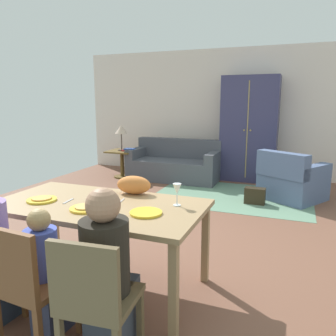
{
  "coord_description": "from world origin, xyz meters",
  "views": [
    {
      "loc": [
        1.25,
        -3.71,
        1.6
      ],
      "look_at": [
        -0.11,
        -0.22,
        0.85
      ],
      "focal_mm": 35.54,
      "sensor_mm": 36.0,
      "label": 1
    }
  ],
  "objects_px": {
    "couch": "(175,165)",
    "side_table": "(122,160)",
    "plate_near_woman": "(146,213)",
    "armchair": "(291,181)",
    "dining_chair_child": "(27,281)",
    "book_upper": "(130,149)",
    "handbag": "(255,196)",
    "person_woman": "(109,279)",
    "plate_near_man": "(42,200)",
    "cat": "(134,185)",
    "plate_near_child": "(86,208)",
    "wine_glass": "(177,190)",
    "dining_chair_woman": "(94,297)",
    "dining_table": "(99,211)",
    "table_lamp": "(121,130)",
    "person_child": "(47,276)",
    "book_lower": "(128,150)",
    "armoire": "(249,129)"
  },
  "relations": [
    {
      "from": "dining_chair_child",
      "to": "couch",
      "type": "xyz_separation_m",
      "value": [
        -0.81,
        4.93,
        -0.19
      ]
    },
    {
      "from": "dining_table",
      "to": "plate_near_woman",
      "type": "distance_m",
      "value": 0.51
    },
    {
      "from": "couch",
      "to": "book_lower",
      "type": "distance_m",
      "value": 1.03
    },
    {
      "from": "person_woman",
      "to": "armchair",
      "type": "relative_size",
      "value": 0.94
    },
    {
      "from": "couch",
      "to": "book_upper",
      "type": "height_order",
      "value": "couch"
    },
    {
      "from": "wine_glass",
      "to": "cat",
      "type": "relative_size",
      "value": 0.58
    },
    {
      "from": "dining_table",
      "to": "plate_near_man",
      "type": "height_order",
      "value": "plate_near_man"
    },
    {
      "from": "armchair",
      "to": "plate_near_child",
      "type": "bearing_deg",
      "value": -112.62
    },
    {
      "from": "dining_chair_woman",
      "to": "couch",
      "type": "height_order",
      "value": "dining_chair_woman"
    },
    {
      "from": "dining_table",
      "to": "wine_glass",
      "type": "relative_size",
      "value": 9.58
    },
    {
      "from": "armchair",
      "to": "wine_glass",
      "type": "bearing_deg",
      "value": -104.79
    },
    {
      "from": "book_upper",
      "to": "handbag",
      "type": "xyz_separation_m",
      "value": [
        2.68,
        -0.89,
        -0.49
      ]
    },
    {
      "from": "cat",
      "to": "wine_glass",
      "type": "bearing_deg",
      "value": -30.28
    },
    {
      "from": "plate_near_child",
      "to": "person_child",
      "type": "xyz_separation_m",
      "value": [
        0.0,
        -0.48,
        -0.34
      ]
    },
    {
      "from": "person_child",
      "to": "couch",
      "type": "bearing_deg",
      "value": 99.7
    },
    {
      "from": "plate_near_woman",
      "to": "table_lamp",
      "type": "relative_size",
      "value": 0.46
    },
    {
      "from": "plate_near_woman",
      "to": "person_child",
      "type": "height_order",
      "value": "person_child"
    },
    {
      "from": "plate_near_man",
      "to": "book_upper",
      "type": "xyz_separation_m",
      "value": [
        -1.22,
        3.95,
        -0.15
      ]
    },
    {
      "from": "couch",
      "to": "side_table",
      "type": "xyz_separation_m",
      "value": [
        -1.1,
        -0.26,
        0.07
      ]
    },
    {
      "from": "dining_table",
      "to": "plate_near_man",
      "type": "relative_size",
      "value": 7.13
    },
    {
      "from": "dining_chair_child",
      "to": "book_upper",
      "type": "relative_size",
      "value": 3.95
    },
    {
      "from": "plate_near_woman",
      "to": "armchair",
      "type": "height_order",
      "value": "armchair"
    },
    {
      "from": "dining_chair_child",
      "to": "cat",
      "type": "relative_size",
      "value": 2.72
    },
    {
      "from": "side_table",
      "to": "wine_glass",
      "type": "bearing_deg",
      "value": -55.12
    },
    {
      "from": "cat",
      "to": "book_lower",
      "type": "height_order",
      "value": "cat"
    },
    {
      "from": "side_table",
      "to": "person_child",
      "type": "bearing_deg",
      "value": -66.97
    },
    {
      "from": "side_table",
      "to": "book_upper",
      "type": "bearing_deg",
      "value": -3.43
    },
    {
      "from": "couch",
      "to": "table_lamp",
      "type": "relative_size",
      "value": 3.42
    },
    {
      "from": "couch",
      "to": "table_lamp",
      "type": "height_order",
      "value": "table_lamp"
    },
    {
      "from": "plate_near_man",
      "to": "cat",
      "type": "relative_size",
      "value": 0.78
    },
    {
      "from": "person_woman",
      "to": "dining_chair_child",
      "type": "bearing_deg",
      "value": -160.44
    },
    {
      "from": "wine_glass",
      "to": "armoire",
      "type": "xyz_separation_m",
      "value": [
        -0.03,
        4.4,
        0.16
      ]
    },
    {
      "from": "armchair",
      "to": "armoire",
      "type": "distance_m",
      "value": 1.65
    },
    {
      "from": "person_woman",
      "to": "cat",
      "type": "bearing_deg",
      "value": 108.23
    },
    {
      "from": "person_child",
      "to": "armoire",
      "type": "relative_size",
      "value": 0.44
    },
    {
      "from": "wine_glass",
      "to": "book_lower",
      "type": "bearing_deg",
      "value": 123.38
    },
    {
      "from": "wine_glass",
      "to": "dining_chair_woman",
      "type": "relative_size",
      "value": 0.21
    },
    {
      "from": "cat",
      "to": "dining_chair_child",
      "type": "bearing_deg",
      "value": -106.66
    },
    {
      "from": "cat",
      "to": "armchair",
      "type": "distance_m",
      "value": 3.35
    },
    {
      "from": "dining_table",
      "to": "plate_near_child",
      "type": "height_order",
      "value": "plate_near_child"
    },
    {
      "from": "wine_glass",
      "to": "couch",
      "type": "distance_m",
      "value": 4.23
    },
    {
      "from": "plate_near_man",
      "to": "armoire",
      "type": "height_order",
      "value": "armoire"
    },
    {
      "from": "couch",
      "to": "plate_near_child",
      "type": "bearing_deg",
      "value": -79.27
    },
    {
      "from": "book_lower",
      "to": "handbag",
      "type": "xyz_separation_m",
      "value": [
        2.73,
        -0.88,
        -0.46
      ]
    },
    {
      "from": "dining_chair_child",
      "to": "armoire",
      "type": "relative_size",
      "value": 0.41
    },
    {
      "from": "dining_chair_child",
      "to": "armoire",
      "type": "distance_m",
      "value": 5.48
    },
    {
      "from": "cat",
      "to": "book_upper",
      "type": "height_order",
      "value": "cat"
    },
    {
      "from": "wine_glass",
      "to": "dining_chair_woman",
      "type": "distance_m",
      "value": 1.09
    },
    {
      "from": "dining_chair_child",
      "to": "person_child",
      "type": "xyz_separation_m",
      "value": [
        0.01,
        0.17,
        -0.06
      ]
    },
    {
      "from": "cat",
      "to": "handbag",
      "type": "distance_m",
      "value": 2.8
    }
  ]
}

